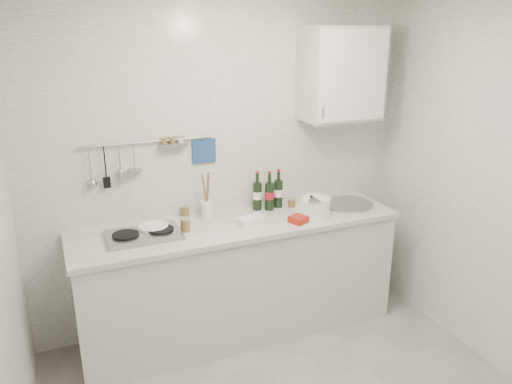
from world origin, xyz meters
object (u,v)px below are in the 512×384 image
Objects in this scene: wall_cabinet at (341,74)px; utensil_crock at (207,207)px; plate_stack_hob at (153,229)px; plate_stack_sink at (314,207)px; wine_bottles at (268,190)px.

utensil_crock is (-1.09, 0.05, -0.94)m from wall_cabinet.
plate_stack_hob is 1.22m from plate_stack_sink.
plate_stack_hob is (-1.52, -0.05, -1.01)m from wall_cabinet.
plate_stack_hob is 0.78× the size of plate_stack_sink.
wall_cabinet is 1.83m from plate_stack_hob.
plate_stack_sink is at bearing -43.39° from wine_bottles.
utensil_crock is (-0.78, 0.25, 0.03)m from plate_stack_sink.
wine_bottles is at bearing 174.96° from wall_cabinet.
wall_cabinet is at bearing -5.04° from wine_bottles.
utensil_crock is (0.43, 0.10, 0.06)m from plate_stack_hob.
wall_cabinet reaches higher than utensil_crock.
plate_stack_sink is 0.96× the size of wine_bottles.
wall_cabinet reaches higher than wine_bottles.
utensil_crock is at bearing 177.61° from wall_cabinet.
wall_cabinet reaches higher than plate_stack_sink.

